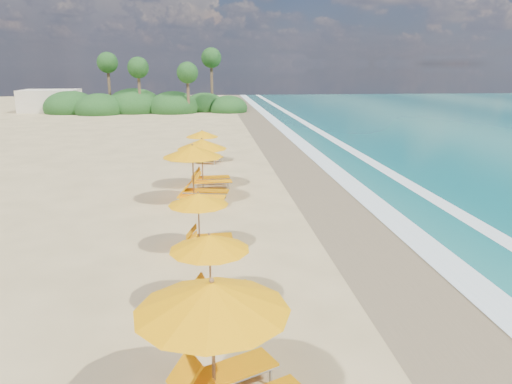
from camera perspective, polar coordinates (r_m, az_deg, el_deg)
ground at (r=19.15m, az=0.00°, el=-3.47°), size 160.00×160.00×0.00m
wet_sand at (r=19.94m, az=11.53°, el=-3.02°), size 4.00×160.00×0.01m
surf_foam at (r=20.88m, az=18.63°, el=-2.63°), size 4.00×160.00×0.01m
station_0 at (r=8.63m, az=-3.81°, el=-16.89°), size 3.50×3.49×2.67m
station_1 at (r=12.26m, az=-4.73°, el=-8.68°), size 2.49×2.40×2.04m
station_2 at (r=16.03m, az=-6.22°, el=-3.00°), size 2.22×2.06×2.02m
station_3 at (r=21.48m, az=-6.91°, el=2.60°), size 3.22×3.08×2.67m
station_4 at (r=24.21m, az=-5.91°, el=3.82°), size 2.82×2.63×2.53m
station_5 at (r=30.48m, az=-6.08°, el=5.63°), size 2.70×2.67×2.08m
treeline at (r=64.30m, az=-13.28°, el=10.03°), size 25.80×8.80×9.74m
beach_building at (r=69.23m, az=-23.13°, el=9.90°), size 7.00×5.00×2.80m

